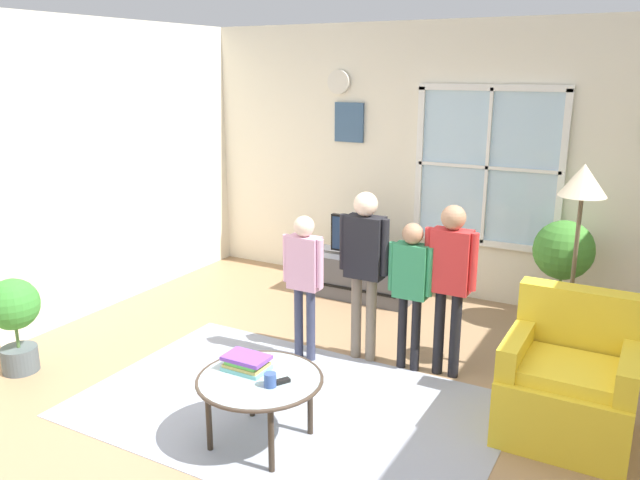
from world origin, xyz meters
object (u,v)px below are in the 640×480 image
person_red_shirt (450,271)px  potted_plant_by_window (563,259)px  cup (270,380)px  armchair (569,384)px  floor_lamp (581,202)px  book_stack (246,363)px  person_green_shirt (411,279)px  potted_plant_corner (14,315)px  coffee_table (260,382)px  remote_near_books (279,382)px  person_pink_shirt (304,271)px  tv_stand (356,276)px  television (357,235)px  person_black_shirt (365,257)px

person_red_shirt → potted_plant_by_window: 1.45m
cup → person_red_shirt: size_ratio=0.06×
armchair → floor_lamp: (-0.12, 0.71, 1.00)m
book_stack → person_green_shirt: size_ratio=0.24×
potted_plant_corner → person_green_shirt: bearing=29.7°
person_red_shirt → potted_plant_by_window: person_red_shirt is taller
person_green_shirt → coffee_table: bearing=-107.3°
remote_near_books → person_green_shirt: 1.42m
person_red_shirt → armchair: bearing=-23.0°
remote_near_books → potted_plant_corner: 2.25m
armchair → person_pink_shirt: size_ratio=0.76×
armchair → person_red_shirt: 1.09m
book_stack → coffee_table: bearing=-21.1°
coffee_table → person_pink_shirt: bearing=107.3°
cup → potted_plant_corner: 2.23m
tv_stand → book_stack: size_ratio=4.23×
cup → potted_plant_by_window: potted_plant_by_window is taller
potted_plant_by_window → potted_plant_corner: size_ratio=1.33×
television → armchair: bearing=-35.6°
book_stack → remote_near_books: 0.27m
book_stack → cup: 0.26m
potted_plant_corner → floor_lamp: bearing=26.8°
tv_stand → potted_plant_corner: size_ratio=1.58×
tv_stand → person_black_shirt: 1.56m
television → coffee_table: size_ratio=0.72×
television → floor_lamp: (2.10, -0.89, 0.70)m
armchair → person_green_shirt: 1.29m
television → remote_near_books: 2.72m
book_stack → floor_lamp: 2.47m
armchair → cup: armchair is taller
remote_near_books → person_green_shirt: bearing=78.2°
book_stack → person_red_shirt: person_red_shirt is taller
person_black_shirt → person_pink_shirt: (-0.40, -0.22, -0.11)m
television → person_black_shirt: person_black_shirt is taller
television → floor_lamp: 2.38m
person_pink_shirt → coffee_table: bearing=-72.7°
person_black_shirt → floor_lamp: size_ratio=0.84×
remote_near_books → potted_plant_corner: size_ratio=0.19×
person_green_shirt → person_pink_shirt: bearing=-163.7°
book_stack → person_pink_shirt: (-0.22, 1.08, 0.25)m
tv_stand → person_green_shirt: person_green_shirt is taller
book_stack → person_green_shirt: person_green_shirt is taller
potted_plant_by_window → floor_lamp: 1.24m
television → tv_stand: bearing=90.0°
armchair → person_black_shirt: bearing=167.9°
armchair → person_red_shirt: bearing=157.0°
person_pink_shirt → tv_stand: bearing=100.3°
book_stack → remote_near_books: size_ratio=1.94×
person_green_shirt → potted_plant_corner: size_ratio=1.57×
television → remote_near_books: bearing=-73.9°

